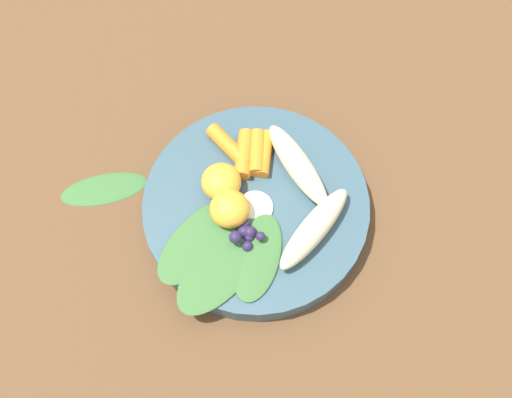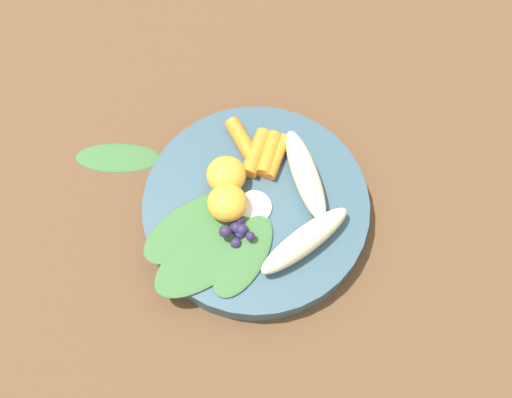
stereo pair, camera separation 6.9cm
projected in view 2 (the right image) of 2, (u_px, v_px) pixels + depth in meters
The scene contains 16 objects.
ground_plane at pixel (256, 213), 0.73m from camera, with size 2.40×2.40×0.00m, color brown.
bowl at pixel (256, 208), 0.71m from camera, with size 0.25×0.25×0.03m, color #385666.
banana_peeled_left at pixel (305, 175), 0.70m from camera, with size 0.12×0.03×0.03m, color beige.
banana_peeled_right at pixel (305, 240), 0.67m from camera, with size 0.12×0.03×0.03m, color beige.
orange_segment_near at pixel (227, 203), 0.68m from camera, with size 0.04×0.04×0.03m, color #F4A833.
orange_segment_far at pixel (226, 175), 0.70m from camera, with size 0.04×0.04×0.03m, color #F4A833.
carrot_front at pixel (280, 158), 0.71m from camera, with size 0.02×0.02×0.06m, color orange.
carrot_mid_left at pixel (269, 154), 0.71m from camera, with size 0.02×0.02×0.05m, color orange.
carrot_mid_right at pixel (256, 153), 0.71m from camera, with size 0.02×0.02×0.06m, color orange.
carrot_rear at pixel (244, 142), 0.72m from camera, with size 0.02×0.02×0.06m, color orange.
blueberry_pile at pixel (237, 230), 0.68m from camera, with size 0.04×0.04×0.02m.
coconut_shred_patch at pixel (251, 206), 0.70m from camera, with size 0.04×0.04×0.00m, color white.
kale_leaf_left at pixel (193, 227), 0.68m from camera, with size 0.12×0.06×0.01m, color #3D7038.
kale_leaf_right at pixel (208, 256), 0.67m from camera, with size 0.13×0.06×0.01m, color #3D7038.
kale_leaf_rear at pixel (243, 255), 0.67m from camera, with size 0.10×0.05×0.01m, color #3D7038.
kale_leaf_stray at pixel (119, 155), 0.76m from camera, with size 0.10×0.04×0.01m, color #3D7038.
Camera 2 is at (0.11, -0.26, 0.67)m, focal length 44.03 mm.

